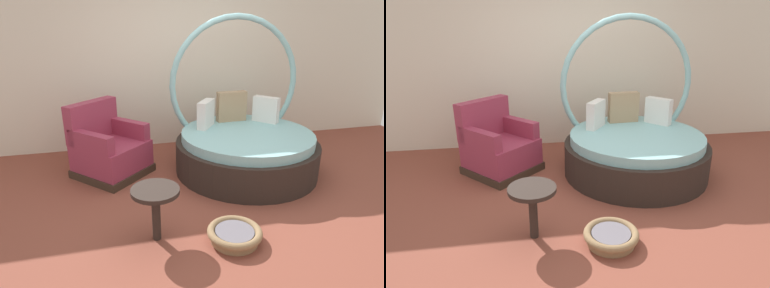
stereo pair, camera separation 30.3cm
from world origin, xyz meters
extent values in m
cube|color=brown|center=(0.00, 0.00, -0.01)|extent=(8.00, 8.00, 0.02)
cube|color=silver|center=(0.00, 2.05, 1.37)|extent=(8.00, 0.12, 2.75)
cylinder|color=#2D231E|center=(0.68, 0.68, 0.21)|extent=(1.87, 1.87, 0.42)
cylinder|color=#8CC6CC|center=(0.68, 0.68, 0.48)|extent=(1.72, 1.72, 0.12)
torus|color=#8CC6CC|center=(0.68, 1.20, 1.08)|extent=(1.85, 0.08, 1.85)
cube|color=white|center=(1.11, 1.07, 0.72)|extent=(0.33, 0.35, 0.36)
cube|color=tan|center=(0.65, 1.24, 0.75)|extent=(0.43, 0.14, 0.42)
cube|color=white|center=(0.21, 1.02, 0.73)|extent=(0.31, 0.37, 0.36)
cube|color=#38281E|center=(-1.06, 0.98, 0.05)|extent=(1.13, 1.13, 0.10)
cube|color=#99334C|center=(-1.06, 0.98, 0.27)|extent=(1.07, 1.07, 0.34)
cube|color=#99334C|center=(-1.28, 1.21, 0.69)|extent=(0.66, 0.64, 0.50)
cube|color=#99334C|center=(-1.29, 0.76, 0.55)|extent=(0.56, 0.58, 0.22)
cube|color=#99334C|center=(-0.83, 1.20, 0.55)|extent=(0.56, 0.58, 0.22)
cylinder|color=#8E704C|center=(-0.01, -0.76, 0.03)|extent=(0.44, 0.44, 0.06)
torus|color=#8E704C|center=(-0.01, -0.76, 0.10)|extent=(0.51, 0.51, 0.07)
cylinder|color=slate|center=(-0.01, -0.76, 0.08)|extent=(0.36, 0.36, 0.05)
cylinder|color=#2D231E|center=(-0.70, -0.55, 0.24)|extent=(0.08, 0.08, 0.48)
cylinder|color=#2D231E|center=(-0.70, -0.55, 0.50)|extent=(0.44, 0.44, 0.04)
camera|label=1|loc=(-1.01, -3.22, 1.94)|focal=31.69mm
camera|label=2|loc=(-0.71, -3.28, 1.94)|focal=31.69mm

